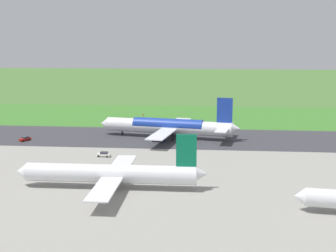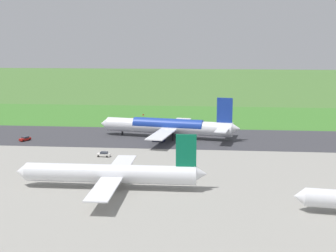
{
  "view_description": "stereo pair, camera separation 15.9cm",
  "coord_description": "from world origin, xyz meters",
  "px_view_note": "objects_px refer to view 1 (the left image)",
  "views": [
    {
      "loc": [
        -11.18,
        170.79,
        36.75
      ],
      "look_at": [
        4.47,
        0.0,
        4.5
      ],
      "focal_mm": 50.0,
      "sensor_mm": 36.0,
      "label": 1
    },
    {
      "loc": [
        -11.34,
        170.78,
        36.75
      ],
      "look_at": [
        4.47,
        0.0,
        4.5
      ],
      "focal_mm": 50.0,
      "sensor_mm": 36.0,
      "label": 2
    }
  ],
  "objects_px": {
    "no_stopping_sign": "(143,116)",
    "airliner_main": "(169,126)",
    "airliner_parked_mid": "(112,173)",
    "service_car_followme": "(25,139)",
    "traffic_cone_orange": "(132,117)",
    "service_car_ops": "(104,154)"
  },
  "relations": [
    {
      "from": "service_car_followme",
      "to": "traffic_cone_orange",
      "type": "distance_m",
      "value": 61.76
    },
    {
      "from": "airliner_parked_mid",
      "to": "service_car_followme",
      "type": "height_order",
      "value": "airliner_parked_mid"
    },
    {
      "from": "airliner_parked_mid",
      "to": "service_car_ops",
      "type": "distance_m",
      "value": 32.08
    },
    {
      "from": "service_car_ops",
      "to": "traffic_cone_orange",
      "type": "distance_m",
      "value": 74.17
    },
    {
      "from": "service_car_ops",
      "to": "no_stopping_sign",
      "type": "distance_m",
      "value": 70.33
    },
    {
      "from": "traffic_cone_orange",
      "to": "airliner_parked_mid",
      "type": "bearing_deg",
      "value": 96.89
    },
    {
      "from": "service_car_followme",
      "to": "traffic_cone_orange",
      "type": "height_order",
      "value": "service_car_followme"
    },
    {
      "from": "no_stopping_sign",
      "to": "airliner_main",
      "type": "bearing_deg",
      "value": 111.25
    },
    {
      "from": "service_car_followme",
      "to": "no_stopping_sign",
      "type": "height_order",
      "value": "no_stopping_sign"
    },
    {
      "from": "airliner_main",
      "to": "no_stopping_sign",
      "type": "bearing_deg",
      "value": -68.75
    },
    {
      "from": "airliner_main",
      "to": "service_car_ops",
      "type": "xyz_separation_m",
      "value": [
        17.94,
        30.32,
        -3.51
      ]
    },
    {
      "from": "airliner_main",
      "to": "service_car_followme",
      "type": "distance_m",
      "value": 52.76
    },
    {
      "from": "traffic_cone_orange",
      "to": "airliner_main",
      "type": "bearing_deg",
      "value": 116.14
    },
    {
      "from": "airliner_parked_mid",
      "to": "traffic_cone_orange",
      "type": "height_order",
      "value": "airliner_parked_mid"
    },
    {
      "from": "service_car_ops",
      "to": "airliner_main",
      "type": "bearing_deg",
      "value": -120.61
    },
    {
      "from": "no_stopping_sign",
      "to": "service_car_followme",
      "type": "bearing_deg",
      "value": 54.2
    },
    {
      "from": "airliner_parked_mid",
      "to": "no_stopping_sign",
      "type": "bearing_deg",
      "value": -86.2
    },
    {
      "from": "airliner_parked_mid",
      "to": "no_stopping_sign",
      "type": "relative_size",
      "value": 20.83
    },
    {
      "from": "airliner_main",
      "to": "airliner_parked_mid",
      "type": "xyz_separation_m",
      "value": [
        8.83,
        60.93,
        -0.52
      ]
    },
    {
      "from": "service_car_followme",
      "to": "no_stopping_sign",
      "type": "relative_size",
      "value": 1.98
    },
    {
      "from": "airliner_parked_mid",
      "to": "service_car_followme",
      "type": "xyz_separation_m",
      "value": [
        42.83,
        -50.81,
        -2.99
      ]
    },
    {
      "from": "airliner_main",
      "to": "service_car_followme",
      "type": "relative_size",
      "value": 11.85
    }
  ]
}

